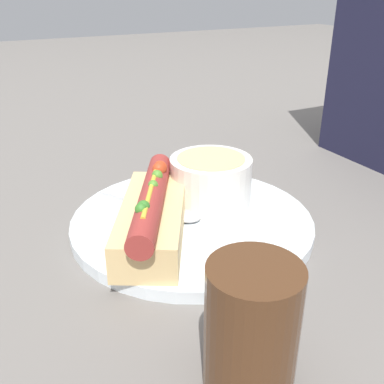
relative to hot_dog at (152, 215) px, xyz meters
name	(u,v)px	position (x,y,z in m)	size (l,w,h in m)	color
ground_plane	(192,227)	(-0.02, 0.06, -0.04)	(4.00, 4.00, 0.00)	slate
dinner_plate	(192,222)	(-0.02, 0.06, -0.03)	(0.29, 0.29, 0.01)	white
hot_dog	(152,215)	(0.00, 0.00, 0.00)	(0.19, 0.14, 0.07)	#E5C17F
soup_bowl	(211,178)	(-0.05, 0.10, 0.01)	(0.10, 0.10, 0.06)	silver
spoon	(172,211)	(-0.04, 0.04, -0.02)	(0.14, 0.09, 0.01)	#B7B7BC
drinking_glass	(251,330)	(0.21, -0.01, 0.01)	(0.07, 0.07, 0.10)	#4C2D19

